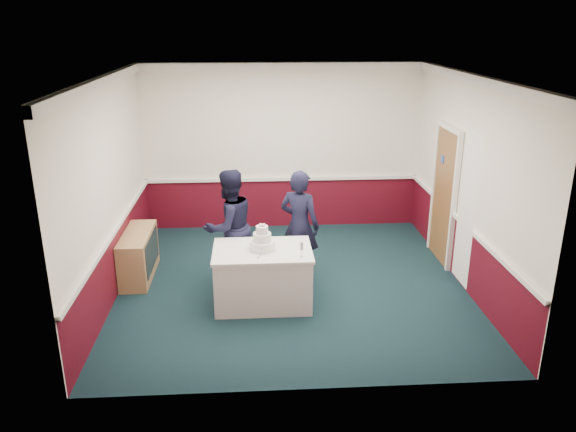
{
  "coord_description": "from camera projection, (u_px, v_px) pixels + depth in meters",
  "views": [
    {
      "loc": [
        -0.54,
        -7.46,
        3.69
      ],
      "look_at": [
        -0.06,
        -0.1,
        1.1
      ],
      "focal_mm": 35.0,
      "sensor_mm": 36.0,
      "label": 1
    }
  ],
  "objects": [
    {
      "name": "sideboard",
      "position": [
        139.0,
        255.0,
        8.41
      ],
      "size": [
        0.41,
        1.2,
        0.7
      ],
      "color": "tan",
      "rests_on": "ground"
    },
    {
      "name": "ground",
      "position": [
        292.0,
        284.0,
        8.28
      ],
      "size": [
        5.0,
        5.0,
        0.0
      ],
      "primitive_type": "plane",
      "color": "#13292F",
      "rests_on": "ground"
    },
    {
      "name": "wedding_cake",
      "position": [
        262.0,
        242.0,
        7.45
      ],
      "size": [
        0.35,
        0.35,
        0.36
      ],
      "color": "white",
      "rests_on": "cake_table"
    },
    {
      "name": "cake_table",
      "position": [
        263.0,
        276.0,
        7.61
      ],
      "size": [
        1.32,
        0.92,
        0.79
      ],
      "color": "white",
      "rests_on": "ground"
    },
    {
      "name": "person_woman",
      "position": [
        299.0,
        226.0,
        8.21
      ],
      "size": [
        0.73,
        0.65,
        1.67
      ],
      "primitive_type": "imported",
      "rotation": [
        0.0,
        0.0,
        2.63
      ],
      "color": "black",
      "rests_on": "ground"
    },
    {
      "name": "cake_knife",
      "position": [
        260.0,
        255.0,
        7.29
      ],
      "size": [
        0.09,
        0.21,
        0.0
      ],
      "primitive_type": "cube",
      "rotation": [
        0.0,
        0.0,
        -0.37
      ],
      "color": "silver",
      "rests_on": "cake_table"
    },
    {
      "name": "person_man",
      "position": [
        229.0,
        227.0,
        8.13
      ],
      "size": [
        1.05,
        1.0,
        1.7
      ],
      "primitive_type": "imported",
      "rotation": [
        0.0,
        0.0,
        3.76
      ],
      "color": "black",
      "rests_on": "ground"
    },
    {
      "name": "room_shell",
      "position": [
        295.0,
        144.0,
        8.21
      ],
      "size": [
        5.0,
        5.0,
        3.0
      ],
      "color": "white",
      "rests_on": "ground"
    },
    {
      "name": "champagne_flute",
      "position": [
        302.0,
        247.0,
        7.21
      ],
      "size": [
        0.05,
        0.05,
        0.21
      ],
      "color": "silver",
      "rests_on": "cake_table"
    }
  ]
}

